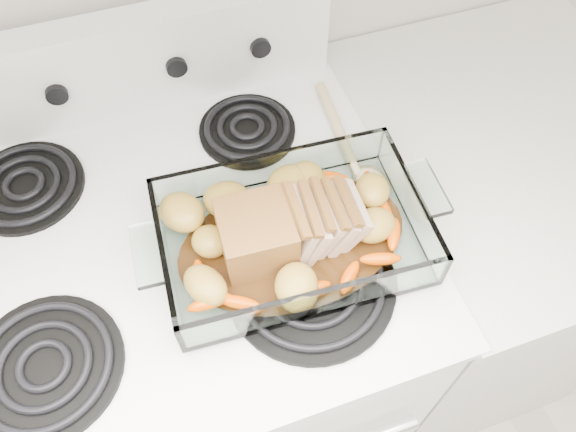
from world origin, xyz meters
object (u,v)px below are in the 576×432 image
object	(u,v)px
electric_range	(199,341)
counter_right	(462,259)
pork_roast	(279,231)
baking_dish	(292,237)

from	to	relation	value
electric_range	counter_right	size ratio (longest dim) A/B	1.20
pork_roast	baking_dish	bearing A→B (deg)	6.23
electric_range	pork_roast	world-z (taller)	electric_range
baking_dish	pork_roast	size ratio (longest dim) A/B	1.78
electric_range	counter_right	world-z (taller)	electric_range
baking_dish	electric_range	bearing A→B (deg)	157.40
counter_right	pork_roast	distance (m)	0.73
electric_range	counter_right	bearing A→B (deg)	-0.10
pork_roast	counter_right	bearing A→B (deg)	16.38
electric_range	baking_dish	bearing A→B (deg)	-25.98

